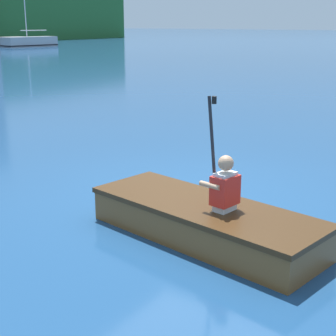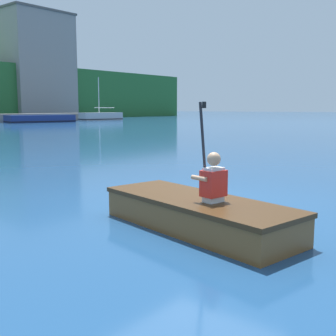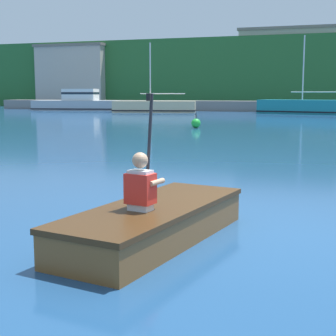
{
  "view_description": "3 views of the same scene",
  "coord_description": "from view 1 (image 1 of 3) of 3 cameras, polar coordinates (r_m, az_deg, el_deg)",
  "views": [
    {
      "loc": [
        -6.01,
        -3.6,
        2.4
      ],
      "look_at": [
        -1.22,
        -0.42,
        0.76
      ],
      "focal_mm": 55.0,
      "sensor_mm": 36.0,
      "label": 1
    },
    {
      "loc": [
        -5.55,
        -4.04,
        1.57
      ],
      "look_at": [
        -1.22,
        -0.42,
        0.76
      ],
      "focal_mm": 45.0,
      "sensor_mm": 36.0,
      "label": 2
    },
    {
      "loc": [
        0.72,
        -6.18,
        1.66
      ],
      "look_at": [
        -1.22,
        -0.42,
        0.76
      ],
      "focal_mm": 55.0,
      "sensor_mm": 36.0,
      "label": 3
    }
  ],
  "objects": [
    {
      "name": "rowboat_foreground",
      "position": [
        5.93,
        3.77,
        -5.57
      ],
      "size": [
        1.48,
        2.98,
        0.41
      ],
      "color": "brown",
      "rests_on": "ground"
    },
    {
      "name": "moored_boat_outer_slip_west",
      "position": [
        53.79,
        -15.08,
        13.34
      ],
      "size": [
        5.68,
        2.51,
        5.31
      ],
      "color": "#9EA3A8",
      "rests_on": "ground"
    },
    {
      "name": "ground_plane",
      "position": [
        7.4,
        2.48,
        -3.01
      ],
      "size": [
        300.0,
        300.0,
        0.0
      ],
      "primitive_type": "plane",
      "color": "navy"
    },
    {
      "name": "person_paddler",
      "position": [
        5.59,
        6.27,
        -1.96
      ],
      "size": [
        0.4,
        0.4,
        1.23
      ],
      "color": "silver",
      "rests_on": "rowboat_foreground"
    }
  ]
}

